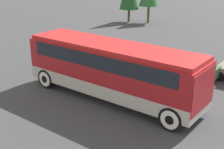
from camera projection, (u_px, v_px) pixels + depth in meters
name	position (u px, v px, depth m)	size (l,w,h in m)	color
ground_plane	(112.00, 98.00, 17.38)	(120.00, 120.00, 0.00)	#38383A
tour_bus	(113.00, 66.00, 16.68)	(10.28, 2.69, 3.09)	#B7B2A8
parked_car_near	(182.00, 66.00, 20.32)	(4.42, 1.89, 1.49)	#2D5638
parked_car_mid	(107.00, 52.00, 23.56)	(4.21, 1.90, 1.41)	#BCBCC1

